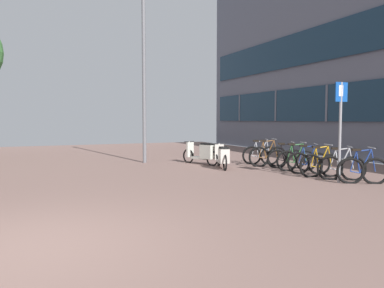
{
  "coord_description": "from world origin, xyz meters",
  "views": [
    {
      "loc": [
        0.06,
        -5.11,
        1.65
      ],
      "look_at": [
        3.49,
        2.6,
        1.1
      ],
      "focal_mm": 34.89,
      "sensor_mm": 36.0,
      "label": 1
    }
  ],
  "objects_px": {
    "bicycle_rack_05": "(286,159)",
    "parking_sign": "(340,121)",
    "bicycle_rack_02": "(321,165)",
    "scooter_mid": "(223,157)",
    "bicycle_rack_01": "(341,168)",
    "scooter_near": "(203,153)",
    "bicycle_rack_04": "(297,160)",
    "bicycle_rack_03": "(309,163)",
    "bicycle_rack_00": "(363,170)",
    "bicycle_rack_06": "(268,156)",
    "bicycle_rack_07": "(261,155)",
    "lamp_post": "(144,68)"
  },
  "relations": [
    {
      "from": "bicycle_rack_03",
      "to": "bicycle_rack_04",
      "type": "relative_size",
      "value": 0.89
    },
    {
      "from": "bicycle_rack_07",
      "to": "scooter_mid",
      "type": "distance_m",
      "value": 1.92
    },
    {
      "from": "bicycle_rack_05",
      "to": "bicycle_rack_07",
      "type": "distance_m",
      "value": 1.31
    },
    {
      "from": "bicycle_rack_06",
      "to": "scooter_near",
      "type": "xyz_separation_m",
      "value": [
        -1.83,
        1.46,
        0.07
      ]
    },
    {
      "from": "lamp_post",
      "to": "scooter_near",
      "type": "bearing_deg",
      "value": -38.65
    },
    {
      "from": "lamp_post",
      "to": "bicycle_rack_03",
      "type": "bearing_deg",
      "value": -52.51
    },
    {
      "from": "bicycle_rack_05",
      "to": "bicycle_rack_07",
      "type": "height_order",
      "value": "bicycle_rack_07"
    },
    {
      "from": "bicycle_rack_04",
      "to": "parking_sign",
      "type": "xyz_separation_m",
      "value": [
        -0.48,
        -2.26,
        1.27
      ]
    },
    {
      "from": "bicycle_rack_02",
      "to": "scooter_mid",
      "type": "distance_m",
      "value": 3.26
    },
    {
      "from": "bicycle_rack_01",
      "to": "bicycle_rack_05",
      "type": "distance_m",
      "value": 2.62
    },
    {
      "from": "bicycle_rack_00",
      "to": "bicycle_rack_07",
      "type": "xyz_separation_m",
      "value": [
        -0.0,
        4.57,
        -0.0
      ]
    },
    {
      "from": "bicycle_rack_03",
      "to": "parking_sign",
      "type": "bearing_deg",
      "value": -104.1
    },
    {
      "from": "parking_sign",
      "to": "scooter_mid",
      "type": "bearing_deg",
      "value": 110.73
    },
    {
      "from": "bicycle_rack_01",
      "to": "bicycle_rack_04",
      "type": "height_order",
      "value": "bicycle_rack_01"
    },
    {
      "from": "bicycle_rack_02",
      "to": "parking_sign",
      "type": "height_order",
      "value": "parking_sign"
    },
    {
      "from": "lamp_post",
      "to": "bicycle_rack_05",
      "type": "bearing_deg",
      "value": -42.28
    },
    {
      "from": "bicycle_rack_03",
      "to": "parking_sign",
      "type": "relative_size",
      "value": 0.44
    },
    {
      "from": "bicycle_rack_00",
      "to": "bicycle_rack_03",
      "type": "distance_m",
      "value": 1.96
    },
    {
      "from": "scooter_near",
      "to": "lamp_post",
      "type": "distance_m",
      "value": 3.9
    },
    {
      "from": "bicycle_rack_05",
      "to": "lamp_post",
      "type": "xyz_separation_m",
      "value": [
        -3.9,
        3.55,
        3.25
      ]
    },
    {
      "from": "bicycle_rack_01",
      "to": "scooter_near",
      "type": "distance_m",
      "value": 5.1
    },
    {
      "from": "bicycle_rack_04",
      "to": "bicycle_rack_06",
      "type": "distance_m",
      "value": 1.32
    },
    {
      "from": "bicycle_rack_00",
      "to": "bicycle_rack_06",
      "type": "height_order",
      "value": "bicycle_rack_06"
    },
    {
      "from": "bicycle_rack_04",
      "to": "bicycle_rack_01",
      "type": "bearing_deg",
      "value": -92.59
    },
    {
      "from": "bicycle_rack_04",
      "to": "scooter_near",
      "type": "relative_size",
      "value": 0.75
    },
    {
      "from": "scooter_mid",
      "to": "lamp_post",
      "type": "relative_size",
      "value": 0.26
    },
    {
      "from": "bicycle_rack_05",
      "to": "bicycle_rack_03",
      "type": "bearing_deg",
      "value": -97.87
    },
    {
      "from": "bicycle_rack_01",
      "to": "scooter_mid",
      "type": "bearing_deg",
      "value": 117.71
    },
    {
      "from": "bicycle_rack_05",
      "to": "bicycle_rack_01",
      "type": "bearing_deg",
      "value": -94.22
    },
    {
      "from": "bicycle_rack_01",
      "to": "scooter_near",
      "type": "relative_size",
      "value": 0.66
    },
    {
      "from": "bicycle_rack_00",
      "to": "scooter_near",
      "type": "bearing_deg",
      "value": 110.14
    },
    {
      "from": "bicycle_rack_01",
      "to": "bicycle_rack_04",
      "type": "relative_size",
      "value": 0.89
    },
    {
      "from": "bicycle_rack_06",
      "to": "parking_sign",
      "type": "relative_size",
      "value": 0.52
    },
    {
      "from": "bicycle_rack_04",
      "to": "bicycle_rack_07",
      "type": "bearing_deg",
      "value": 91.01
    },
    {
      "from": "bicycle_rack_05",
      "to": "bicycle_rack_06",
      "type": "relative_size",
      "value": 0.88
    },
    {
      "from": "bicycle_rack_05",
      "to": "scooter_mid",
      "type": "height_order",
      "value": "bicycle_rack_05"
    },
    {
      "from": "bicycle_rack_06",
      "to": "bicycle_rack_07",
      "type": "relative_size",
      "value": 1.07
    },
    {
      "from": "bicycle_rack_04",
      "to": "parking_sign",
      "type": "relative_size",
      "value": 0.49
    },
    {
      "from": "bicycle_rack_03",
      "to": "lamp_post",
      "type": "distance_m",
      "value": 6.92
    },
    {
      "from": "bicycle_rack_02",
      "to": "bicycle_rack_07",
      "type": "height_order",
      "value": "bicycle_rack_02"
    },
    {
      "from": "bicycle_rack_00",
      "to": "bicycle_rack_07",
      "type": "distance_m",
      "value": 4.57
    },
    {
      "from": "bicycle_rack_07",
      "to": "bicycle_rack_06",
      "type": "bearing_deg",
      "value": -102.37
    },
    {
      "from": "bicycle_rack_03",
      "to": "scooter_near",
      "type": "relative_size",
      "value": 0.67
    },
    {
      "from": "bicycle_rack_03",
      "to": "scooter_near",
      "type": "xyz_separation_m",
      "value": [
        -1.93,
        3.42,
        0.09
      ]
    },
    {
      "from": "bicycle_rack_01",
      "to": "bicycle_rack_03",
      "type": "height_order",
      "value": "bicycle_rack_01"
    },
    {
      "from": "bicycle_rack_06",
      "to": "parking_sign",
      "type": "bearing_deg",
      "value": -94.84
    },
    {
      "from": "bicycle_rack_05",
      "to": "parking_sign",
      "type": "distance_m",
      "value": 3.23
    },
    {
      "from": "bicycle_rack_02",
      "to": "bicycle_rack_03",
      "type": "relative_size",
      "value": 1.12
    },
    {
      "from": "bicycle_rack_02",
      "to": "bicycle_rack_04",
      "type": "bearing_deg",
      "value": 81.51
    },
    {
      "from": "bicycle_rack_00",
      "to": "bicycle_rack_06",
      "type": "relative_size",
      "value": 0.88
    }
  ]
}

